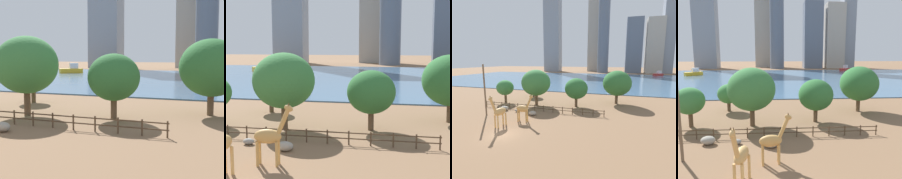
{
  "view_description": "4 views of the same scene",
  "coord_description": "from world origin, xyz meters",
  "views": [
    {
      "loc": [
        18.29,
        -13.11,
        6.22
      ],
      "look_at": [
        3.96,
        23.34,
        2.29
      ],
      "focal_mm": 55.0,
      "sensor_mm": 36.0,
      "label": 1
    },
    {
      "loc": [
        10.0,
        -17.77,
        9.02
      ],
      "look_at": [
        -0.7,
        34.81,
        1.99
      ],
      "focal_mm": 55.0,
      "sensor_mm": 36.0,
      "label": 2
    },
    {
      "loc": [
        14.92,
        -19.53,
        10.17
      ],
      "look_at": [
        1.4,
        24.57,
        2.6
      ],
      "focal_mm": 28.0,
      "sensor_mm": 36.0,
      "label": 3
    },
    {
      "loc": [
        0.35,
        -13.32,
        10.06
      ],
      "look_at": [
        3.82,
        36.58,
        1.85
      ],
      "focal_mm": 35.0,
      "sensor_mm": 36.0,
      "label": 4
    }
  ],
  "objects": [
    {
      "name": "boulder_by_pole",
      "position": [
        -0.1,
        9.17,
        0.41
      ],
      "size": [
        1.44,
        1.1,
        0.82
      ],
      "primitive_type": "ellipsoid",
      "color": "gray",
      "rests_on": "ground"
    },
    {
      "name": "giraffe_companion",
      "position": [
        0.06,
        5.6,
        2.25
      ],
      "size": [
        3.13,
        1.07,
        4.81
      ],
      "rotation": [
        0.0,
        0.0,
        0.11
      ],
      "color": "tan",
      "rests_on": "ground"
    },
    {
      "name": "tree_right_small",
      "position": [
        -7.83,
        24.96,
        3.1
      ],
      "size": [
        3.78,
        3.78,
        4.82
      ],
      "color": "brown",
      "rests_on": "ground"
    },
    {
      "name": "enclosure_fence",
      "position": [
        -0.02,
        12.0,
        0.76
      ],
      "size": [
        26.12,
        0.14,
        1.3
      ],
      "color": "#4C3826",
      "rests_on": "ground"
    },
    {
      "name": "tree_left_large",
      "position": [
        6.32,
        17.82,
        4.07
      ],
      "size": [
        5.11,
        5.11,
        6.39
      ],
      "color": "brown",
      "rests_on": "ground"
    },
    {
      "name": "skyline_tower_short",
      "position": [
        26.89,
        141.15,
        22.44
      ],
      "size": [
        12.61,
        11.67,
        44.88
      ],
      "primitive_type": "cube",
      "color": "slate",
      "rests_on": "ground"
    },
    {
      "name": "boat_sailboat",
      "position": [
        -36.86,
        89.77,
        1.35
      ],
      "size": [
        7.65,
        7.11,
        3.39
      ],
      "rotation": [
        0.0,
        0.0,
        3.85
      ],
      "color": "gold",
      "rests_on": "harbor_water"
    },
    {
      "name": "ground_plane",
      "position": [
        0.0,
        80.0,
        0.0
      ],
      "size": [
        400.0,
        400.0,
        0.0
      ],
      "primitive_type": "plane",
      "color": "brown"
    },
    {
      "name": "boulder_small",
      "position": [
        -4.02,
        10.29,
        0.29
      ],
      "size": [
        1.03,
        0.77,
        0.58
      ],
      "primitive_type": "ellipsoid",
      "color": "gray",
      "rests_on": "ground"
    },
    {
      "name": "harbor_water",
      "position": [
        0.0,
        77.0,
        0.1
      ],
      "size": [
        180.0,
        86.0,
        0.2
      ],
      "primitive_type": "cube",
      "color": "#476B8C",
      "rests_on": "ground"
    },
    {
      "name": "tree_right_tall",
      "position": [
        -2.88,
        16.61,
        5.22
      ],
      "size": [
        6.61,
        6.61,
        8.21
      ],
      "color": "brown",
      "rests_on": "ground"
    }
  ]
}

